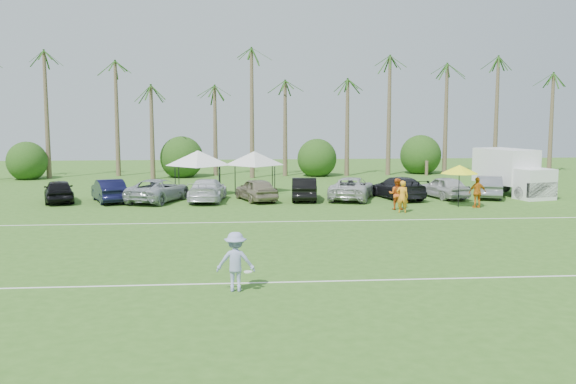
{
  "coord_description": "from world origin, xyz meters",
  "views": [
    {
      "loc": [
        -1.46,
        -18.62,
        5.54
      ],
      "look_at": [
        1.29,
        13.55,
        1.6
      ],
      "focal_mm": 40.0,
      "sensor_mm": 36.0,
      "label": 1
    }
  ],
  "objects": [
    {
      "name": "bush_tree_3",
      "position": [
        16.0,
        39.0,
        1.8
      ],
      "size": [
        4.0,
        4.0,
        4.0
      ],
      "color": "brown",
      "rests_on": "ground"
    },
    {
      "name": "palm_tree_5",
      "position": [
        0.0,
        38.0,
        8.35
      ],
      "size": [
        2.4,
        2.4,
        9.9
      ],
      "color": "brown",
      "rests_on": "ground"
    },
    {
      "name": "parked_car_2",
      "position": [
        -6.23,
        22.26,
        0.73
      ],
      "size": [
        4.13,
        5.78,
        1.46
      ],
      "primitive_type": "imported",
      "rotation": [
        0.0,
        0.0,
        2.78
      ],
      "color": "#9CA2A9",
      "rests_on": "ground"
    },
    {
      "name": "box_truck",
      "position": [
        17.53,
        23.51,
        1.68
      ],
      "size": [
        3.68,
        6.46,
        3.14
      ],
      "rotation": [
        0.0,
        0.0,
        0.24
      ],
      "color": "white",
      "rests_on": "ground"
    },
    {
      "name": "parked_car_7",
      "position": [
        9.29,
        22.38,
        0.73
      ],
      "size": [
        3.14,
        5.38,
        1.46
      ],
      "primitive_type": "imported",
      "rotation": [
        0.0,
        0.0,
        3.37
      ],
      "color": "black",
      "rests_on": "ground"
    },
    {
      "name": "palm_tree_6",
      "position": [
        4.0,
        38.0,
        9.21
      ],
      "size": [
        2.4,
        2.4,
        10.9
      ],
      "color": "brown",
      "rests_on": "ground"
    },
    {
      "name": "bush_tree_0",
      "position": [
        -19.0,
        39.0,
        1.8
      ],
      "size": [
        4.0,
        4.0,
        4.0
      ],
      "color": "brown",
      "rests_on": "ground"
    },
    {
      "name": "bush_tree_1",
      "position": [
        -6.0,
        39.0,
        1.8
      ],
      "size": [
        4.0,
        4.0,
        4.0
      ],
      "color": "brown",
      "rests_on": "ground"
    },
    {
      "name": "parked_car_6",
      "position": [
        6.19,
        22.29,
        0.73
      ],
      "size": [
        3.98,
        5.76,
        1.46
      ],
      "primitive_type": "imported",
      "rotation": [
        0.0,
        0.0,
        2.82
      ],
      "color": "silver",
      "rests_on": "ground"
    },
    {
      "name": "palm_tree_3",
      "position": [
        -8.0,
        38.0,
        10.06
      ],
      "size": [
        2.4,
        2.4,
        11.9
      ],
      "color": "brown",
      "rests_on": "ground"
    },
    {
      "name": "canopy_tent_right",
      "position": [
        0.01,
        26.65,
        2.92
      ],
      "size": [
        4.21,
        4.21,
        3.41
      ],
      "color": "black",
      "rests_on": "ground"
    },
    {
      "name": "palm_tree_4",
      "position": [
        -4.0,
        38.0,
        7.48
      ],
      "size": [
        2.4,
        2.4,
        8.9
      ],
      "color": "brown",
      "rests_on": "ground"
    },
    {
      "name": "palm_tree_7",
      "position": [
        8.0,
        38.0,
        10.06
      ],
      "size": [
        2.4,
        2.4,
        11.9
      ],
      "color": "brown",
      "rests_on": "ground"
    },
    {
      "name": "parked_car_3",
      "position": [
        -3.13,
        22.17,
        0.73
      ],
      "size": [
        2.53,
        5.22,
        1.46
      ],
      "primitive_type": "imported",
      "rotation": [
        0.0,
        0.0,
        3.04
      ],
      "color": "silver",
      "rests_on": "ground"
    },
    {
      "name": "bush_tree_2",
      "position": [
        6.0,
        39.0,
        1.8
      ],
      "size": [
        4.0,
        4.0,
        4.0
      ],
      "color": "brown",
      "rests_on": "ground"
    },
    {
      "name": "ground",
      "position": [
        0.0,
        0.0,
        0.0
      ],
      "size": [
        120.0,
        120.0,
        0.0
      ],
      "primitive_type": "plane",
      "color": "#35631D",
      "rests_on": "ground"
    },
    {
      "name": "palm_tree_1",
      "position": [
        -17.0,
        38.0,
        8.35
      ],
      "size": [
        2.4,
        2.4,
        9.9
      ],
      "color": "brown",
      "rests_on": "ground"
    },
    {
      "name": "field_lines",
      "position": [
        0.0,
        8.0,
        0.01
      ],
      "size": [
        80.0,
        12.1,
        0.01
      ],
      "color": "white",
      "rests_on": "ground"
    },
    {
      "name": "parked_car_0",
      "position": [
        -12.44,
        22.52,
        0.73
      ],
      "size": [
        2.88,
        4.61,
        1.46
      ],
      "primitive_type": "imported",
      "rotation": [
        0.0,
        0.0,
        3.43
      ],
      "color": "black",
      "rests_on": "ground"
    },
    {
      "name": "parked_car_5",
      "position": [
        3.08,
        22.33,
        0.73
      ],
      "size": [
        1.97,
        4.57,
        1.46
      ],
      "primitive_type": "imported",
      "rotation": [
        0.0,
        0.0,
        3.05
      ],
      "color": "black",
      "rests_on": "ground"
    },
    {
      "name": "sideline_player_a",
      "position": [
        8.01,
        16.5,
        0.91
      ],
      "size": [
        0.73,
        0.54,
        1.82
      ],
      "primitive_type": "imported",
      "rotation": [
        0.0,
        0.0,
        2.97
      ],
      "color": "orange",
      "rests_on": "ground"
    },
    {
      "name": "parked_car_1",
      "position": [
        -9.34,
        22.42,
        0.73
      ],
      "size": [
        3.04,
        4.7,
        1.46
      ],
      "primitive_type": "imported",
      "rotation": [
        0.0,
        0.0,
        3.51
      ],
      "color": "black",
      "rests_on": "ground"
    },
    {
      "name": "palm_tree_8",
      "position": [
        13.0,
        38.0,
        7.48
      ],
      "size": [
        2.4,
        2.4,
        8.9
      ],
      "color": "brown",
      "rests_on": "ground"
    },
    {
      "name": "parked_car_8",
      "position": [
        12.4,
        22.38,
        0.73
      ],
      "size": [
        2.63,
        4.57,
        1.46
      ],
      "primitive_type": "imported",
      "rotation": [
        0.0,
        0.0,
        3.36
      ],
      "color": "#BCBCBC",
      "rests_on": "ground"
    },
    {
      "name": "parked_car_9",
      "position": [
        15.5,
        22.47,
        0.73
      ],
      "size": [
        2.97,
        4.7,
        1.46
      ],
      "primitive_type": "imported",
      "rotation": [
        0.0,
        0.0,
        2.79
      ],
      "color": "slate",
      "rests_on": "ground"
    },
    {
      "name": "market_umbrella",
      "position": [
        11.94,
        18.35,
        2.27
      ],
      "size": [
        2.27,
        2.27,
        2.53
      ],
      "color": "black",
      "rests_on": "ground"
    },
    {
      "name": "palm_tree_2",
      "position": [
        -12.0,
        38.0,
        9.21
      ],
      "size": [
        2.4,
        2.4,
        10.9
      ],
      "color": "brown",
      "rests_on": "ground"
    },
    {
      "name": "palm_tree_11",
      "position": [
        27.0,
        38.0,
        10.06
      ],
      "size": [
        2.4,
        2.4,
        11.9
      ],
      "color": "brown",
      "rests_on": "ground"
    },
    {
      "name": "canopy_tent_left",
      "position": [
        -3.86,
        25.27,
        3.08
      ],
      "size": [
        4.44,
        4.44,
        3.59
      ],
      "color": "black",
      "rests_on": "ground"
    },
    {
      "name": "sideline_player_c",
      "position": [
        12.93,
        17.92,
        0.92
      ],
      "size": [
        1.1,
        0.51,
        1.84
      ],
      "primitive_type": "imported",
      "rotation": [
        0.0,
        0.0,
        3.2
      ],
      "color": "orange",
      "rests_on": "ground"
    },
    {
      "name": "palm_tree_9",
      "position": [
        18.0,
        38.0,
        8.35
      ],
      "size": [
        2.4,
        2.4,
        9.9
      ],
      "color": "brown",
      "rests_on": "ground"
    },
    {
      "name": "frisbee_player",
      "position": [
        -1.42,
        1.11,
        0.94
      ],
      "size": [
        1.27,
        0.79,
        1.88
      ],
      "rotation": [
        0.0,
        0.0,
        3.06
      ],
      "color": "#96A0D5",
      "rests_on": "ground"
    },
    {
      "name": "palm_tree_10",
      "position": [
        23.0,
        38.0,
        9.21
      ],
      "size": [
        2.4,
        2.4,
        10.9
      ],
      "color": "brown",
      "rests_on": "ground"
    },
    {
      "name": "sideline_player_b",
      "position": [
        7.98,
        17.67,
        0.91
      ],
      "size": [
        1.08,
        0.97,
        1.83
      ],
      "primitive_type": "imported",
      "rotation": [
        0.0,
        0.0,
        2.77
      ],
      "color": "#CB5316",
      "rests_on": "ground"
    },
    {
      "name": "parked_car_4",
      "position": [
        -0.02,
        22.14,
        0.73
      ],
      "size": [
        2.95,
        4.62,
        1.46
      ],
      "primitive_type": "imported",
      "rotation": [
        0.0,
        0.0,
        3.45
      ],
      "color": "gray",
      "rests_on": "ground"
    }
  ]
}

